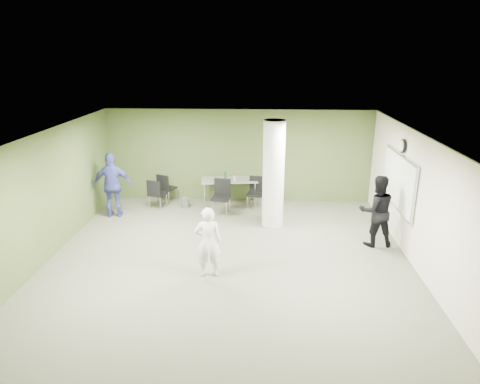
# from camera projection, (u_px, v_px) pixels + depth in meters

# --- Properties ---
(floor) EXTENTS (8.00, 8.00, 0.00)m
(floor) POSITION_uv_depth(u_px,v_px,m) (229.00, 258.00, 9.61)
(floor) COLOR #4E503F
(floor) RESTS_ON ground
(ceiling) EXTENTS (8.00, 8.00, 0.00)m
(ceiling) POSITION_uv_depth(u_px,v_px,m) (228.00, 134.00, 8.74)
(ceiling) COLOR white
(ceiling) RESTS_ON wall_back
(wall_back) EXTENTS (8.00, 2.80, 0.02)m
(wall_back) POSITION_uv_depth(u_px,v_px,m) (239.00, 156.00, 12.97)
(wall_back) COLOR #485B2B
(wall_back) RESTS_ON floor
(wall_left) EXTENTS (0.02, 8.00, 2.80)m
(wall_left) POSITION_uv_depth(u_px,v_px,m) (47.00, 196.00, 9.38)
(wall_left) COLOR #485B2B
(wall_left) RESTS_ON floor
(wall_right_cream) EXTENTS (0.02, 8.00, 2.80)m
(wall_right_cream) POSITION_uv_depth(u_px,v_px,m) (419.00, 202.00, 8.97)
(wall_right_cream) COLOR beige
(wall_right_cream) RESTS_ON floor
(column) EXTENTS (0.56, 0.56, 2.80)m
(column) POSITION_uv_depth(u_px,v_px,m) (273.00, 174.00, 11.02)
(column) COLOR silver
(column) RESTS_ON floor
(whiteboard) EXTENTS (0.05, 2.30, 1.30)m
(whiteboard) POSITION_uv_depth(u_px,v_px,m) (398.00, 181.00, 10.08)
(whiteboard) COLOR silver
(whiteboard) RESTS_ON wall_right_cream
(wall_clock) EXTENTS (0.06, 0.32, 0.32)m
(wall_clock) POSITION_uv_depth(u_px,v_px,m) (403.00, 146.00, 9.82)
(wall_clock) COLOR black
(wall_clock) RESTS_ON wall_right_cream
(folding_table) EXTENTS (1.74, 0.93, 1.04)m
(folding_table) POSITION_uv_depth(u_px,v_px,m) (229.00, 181.00, 12.76)
(folding_table) COLOR gray
(folding_table) RESTS_ON floor
(wastebasket) EXTENTS (0.24, 0.24, 0.28)m
(wastebasket) POSITION_uv_depth(u_px,v_px,m) (185.00, 203.00, 12.70)
(wastebasket) COLOR #4C4C4C
(wastebasket) RESTS_ON floor
(chair_back_left) EXTENTS (0.60, 0.60, 0.91)m
(chair_back_left) POSITION_uv_depth(u_px,v_px,m) (165.00, 186.00, 12.95)
(chair_back_left) COLOR black
(chair_back_left) RESTS_ON floor
(chair_back_right) EXTENTS (0.55, 0.55, 0.89)m
(chair_back_right) POSITION_uv_depth(u_px,v_px,m) (156.00, 192.00, 12.44)
(chair_back_right) COLOR black
(chair_back_right) RESTS_ON floor
(chair_table_left) EXTENTS (0.55, 0.55, 0.99)m
(chair_table_left) POSITION_uv_depth(u_px,v_px,m) (222.00, 194.00, 12.09)
(chair_table_left) COLOR black
(chair_table_left) RESTS_ON floor
(chair_table_right) EXTENTS (0.55, 0.55, 0.95)m
(chair_table_right) POSITION_uv_depth(u_px,v_px,m) (256.00, 190.00, 12.51)
(chair_table_right) COLOR black
(chair_table_right) RESTS_ON floor
(woman_white) EXTENTS (0.59, 0.43, 1.50)m
(woman_white) POSITION_uv_depth(u_px,v_px,m) (208.00, 242.00, 8.63)
(woman_white) COLOR white
(woman_white) RESTS_ON floor
(man_black) EXTENTS (0.89, 0.72, 1.73)m
(man_black) POSITION_uv_depth(u_px,v_px,m) (377.00, 211.00, 10.01)
(man_black) COLOR black
(man_black) RESTS_ON floor
(man_blue) EXTENTS (1.12, 0.59, 1.82)m
(man_blue) POSITION_uv_depth(u_px,v_px,m) (113.00, 185.00, 11.77)
(man_blue) COLOR #393F8E
(man_blue) RESTS_ON floor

